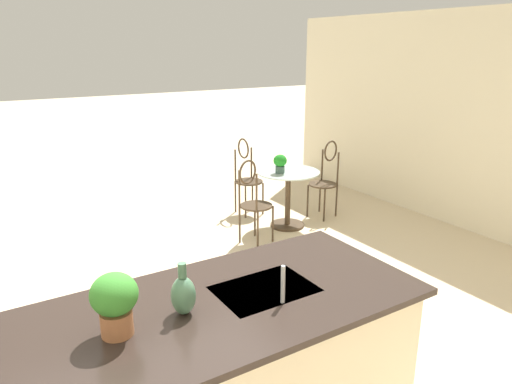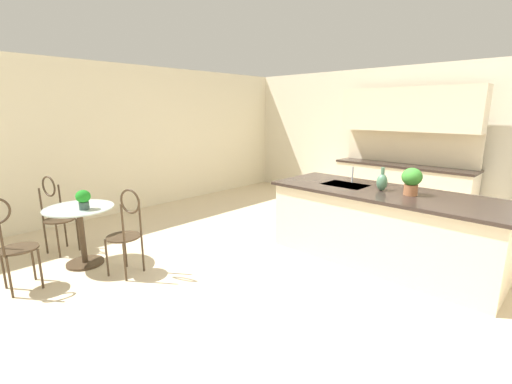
{
  "view_description": "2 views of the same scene",
  "coord_description": "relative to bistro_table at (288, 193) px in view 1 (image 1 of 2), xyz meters",
  "views": [
    {
      "loc": [
        1.09,
        2.9,
        2.26
      ],
      "look_at": [
        -1.04,
        -0.51,
        1.02
      ],
      "focal_mm": 33.29,
      "sensor_mm": 36.0,
      "label": 1
    },
    {
      "loc": [
        2.05,
        -3.28,
        1.89
      ],
      "look_at": [
        -0.43,
        -0.68,
        1.05
      ],
      "focal_mm": 24.62,
      "sensor_mm": 36.0,
      "label": 2
    }
  ],
  "objects": [
    {
      "name": "chair_near_window",
      "position": [
        0.68,
        0.25,
        0.13
      ],
      "size": [
        0.52,
        0.48,
        1.04
      ],
      "color": "#3D2D1E",
      "rests_on": "ground"
    },
    {
      "name": "vase_on_counter",
      "position": [
        2.58,
        2.65,
        0.58
      ],
      "size": [
        0.13,
        0.13,
        0.29
      ],
      "color": "#4C7A5B",
      "rests_on": "kitchen_island"
    },
    {
      "name": "potted_plant_on_table",
      "position": [
        0.14,
        0.01,
        0.43
      ],
      "size": [
        0.17,
        0.17,
        0.24
      ],
      "color": "#385147",
      "rests_on": "bistro_table"
    },
    {
      "name": "sink_faucet",
      "position": [
        2.08,
        2.83,
        0.58
      ],
      "size": [
        0.02,
        0.02,
        0.22
      ],
      "primitive_type": "cylinder",
      "color": "#B2B5BA",
      "rests_on": "kitchen_island"
    },
    {
      "name": "ground_plane",
      "position": [
        2.33,
        1.8,
        -0.45
      ],
      "size": [
        40.0,
        40.0,
        0.0
      ],
      "primitive_type": "plane",
      "color": "beige"
    },
    {
      "name": "bistro_table",
      "position": [
        0.0,
        0.0,
        0.0
      ],
      "size": [
        0.8,
        0.8,
        0.74
      ],
      "color": "#3D2D1E",
      "rests_on": "ground"
    },
    {
      "name": "chair_toward_desk",
      "position": [
        0.16,
        -0.76,
        0.13
      ],
      "size": [
        0.38,
        0.48,
        1.04
      ],
      "color": "#3D2D1E",
      "rests_on": "ground"
    },
    {
      "name": "potted_plant_counter_near",
      "position": [
        2.93,
        2.65,
        0.66
      ],
      "size": [
        0.23,
        0.23,
        0.32
      ],
      "color": "#9E603D",
      "rests_on": "kitchen_island"
    },
    {
      "name": "chair_by_island",
      "position": [
        -0.67,
        -0.06,
        0.13
      ],
      "size": [
        0.52,
        0.46,
        1.04
      ],
      "color": "#3D2D1E",
      "rests_on": "ground"
    }
  ]
}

